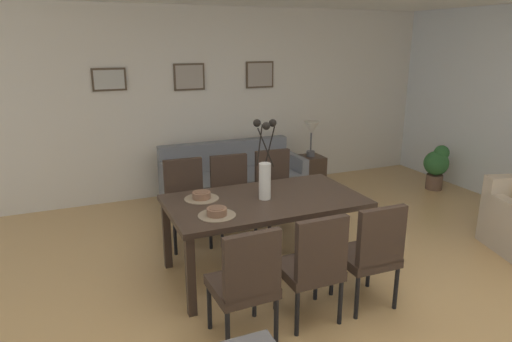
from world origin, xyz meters
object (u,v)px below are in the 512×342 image
at_px(dining_table, 265,206).
at_px(dining_chair_near_left, 246,280).
at_px(potted_plant, 437,165).
at_px(sofa, 232,183).
at_px(table_lamp, 311,131).
at_px(dining_chair_far_right, 232,193).
at_px(dining_chair_near_right, 186,198).
at_px(dining_chair_far_left, 313,263).
at_px(dining_chair_mid_right, 276,186).
at_px(framed_picture_left, 109,80).
at_px(side_table, 310,173).
at_px(framed_picture_center, 189,77).
at_px(framed_picture_right, 260,75).
at_px(bowl_near_left, 217,211).
at_px(bowl_near_right, 202,195).
at_px(centerpiece_vase, 265,169).
at_px(dining_chair_mid_left, 371,251).

xyz_separation_m(dining_table, dining_chair_near_left, (-0.56, -0.93, -0.16)).
xyz_separation_m(dining_chair_near_left, potted_plant, (3.92, 2.21, -0.14)).
relative_size(sofa, table_lamp, 3.63).
bearing_deg(dining_chair_far_right, dining_table, -90.03).
height_order(dining_chair_near_right, dining_chair_far_right, same).
bearing_deg(dining_chair_far_left, dining_chair_near_left, -176.74).
height_order(dining_chair_far_right, dining_chair_mid_right, same).
bearing_deg(framed_picture_left, dining_chair_far_left, -72.91).
height_order(dining_chair_far_left, side_table, dining_chair_far_left).
relative_size(dining_table, framed_picture_center, 4.19).
relative_size(side_table, framed_picture_right, 1.22).
xyz_separation_m(dining_chair_near_left, dining_chair_mid_right, (1.12, 1.85, 0.00)).
relative_size(bowl_near_left, framed_picture_left, 0.40).
relative_size(dining_chair_mid_right, bowl_near_left, 5.41).
bearing_deg(potted_plant, table_lamp, 158.83).
bearing_deg(bowl_near_right, centerpiece_vase, -22.45).
relative_size(centerpiece_vase, bowl_near_right, 4.32).
xyz_separation_m(dining_chair_far_right, framed_picture_center, (-0.00, 1.64, 1.15)).
bearing_deg(dining_table, dining_chair_far_right, 89.97).
height_order(dining_chair_near_left, sofa, dining_chair_near_left).
bearing_deg(sofa, dining_table, -101.03).
distance_m(dining_table, framed_picture_right, 2.93).
xyz_separation_m(dining_chair_far_left, framed_picture_right, (1.04, 3.45, 1.15)).
xyz_separation_m(dining_chair_far_right, framed_picture_right, (1.05, 1.64, 1.15)).
distance_m(dining_chair_far_left, dining_chair_mid_left, 0.54).
height_order(dining_table, dining_chair_far_left, dining_chair_far_left).
relative_size(dining_chair_mid_right, side_table, 1.77).
height_order(bowl_near_right, framed_picture_left, framed_picture_left).
distance_m(dining_chair_mid_left, side_table, 3.06).
bearing_deg(sofa, dining_chair_near_left, -108.16).
bearing_deg(bowl_near_right, dining_chair_far_left, -64.04).
bearing_deg(framed_picture_center, dining_chair_mid_right, -71.24).
relative_size(dining_chair_near_right, dining_chair_far_left, 1.00).
height_order(side_table, framed_picture_center, framed_picture_center).
distance_m(dining_chair_mid_right, bowl_near_right, 1.32).
bearing_deg(dining_chair_mid_left, potted_plant, 37.76).
distance_m(dining_chair_mid_right, centerpiece_vase, 1.19).
bearing_deg(dining_table, side_table, 50.69).
relative_size(dining_table, framed_picture_right, 4.21).
relative_size(dining_table, centerpiece_vase, 2.45).
distance_m(sofa, table_lamp, 1.38).
bearing_deg(table_lamp, side_table, 0.00).
distance_m(dining_chair_near_left, dining_chair_far_right, 1.92).
bearing_deg(framed_picture_left, dining_table, -67.55).
distance_m(bowl_near_right, framed_picture_center, 2.54).
relative_size(dining_table, dining_chair_near_right, 1.96).
xyz_separation_m(dining_chair_mid_left, sofa, (-0.17, 2.82, -0.23)).
xyz_separation_m(dining_chair_far_left, bowl_near_right, (-0.55, 1.12, 0.27)).
height_order(dining_chair_near_left, dining_chair_far_left, same).
xyz_separation_m(side_table, framed_picture_right, (-0.55, 0.58, 1.40)).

